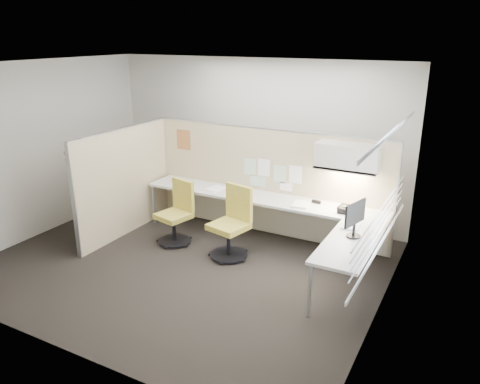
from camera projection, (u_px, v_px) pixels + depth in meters
The scene contains 26 objects.
floor at pixel (186, 263), 6.84m from camera, with size 5.50×4.50×0.01m, color black.
ceiling at pixel (178, 65), 5.93m from camera, with size 5.50×4.50×0.01m, color white.
wall_back at pixel (255, 139), 8.27m from camera, with size 5.50×0.02×2.80m, color beige.
wall_front at pixel (49, 229), 4.50m from camera, with size 5.50×0.02×2.80m, color beige.
wall_left at pixel (42, 149), 7.61m from camera, with size 0.02×4.50×2.80m, color beige.
wall_right at pixel (388, 204), 5.16m from camera, with size 0.02×4.50×2.80m, color beige.
window_pane at pixel (387, 190), 5.13m from camera, with size 0.01×2.80×1.30m, color #93A0AA.
partition_back at pixel (267, 182), 7.65m from camera, with size 4.10×0.06×1.75m, color #CDBA8E.
partition_left at pixel (125, 182), 7.64m from camera, with size 0.06×2.20×1.75m, color #CDBA8E.
desk at pixel (276, 211), 7.17m from camera, with size 4.00×2.07×0.73m.
overhead_bin at pixel (348, 157), 6.67m from camera, with size 0.90×0.36×0.38m, color beige.
task_light_strip at pixel (347, 171), 6.74m from camera, with size 0.60×0.06×0.02m, color #FFEABF.
pinned_papers at pixel (271, 174), 7.53m from camera, with size 1.01×0.00×0.47m.
poster at pixel (184, 140), 8.15m from camera, with size 0.28×0.00×0.35m, color orange.
chair_left at pixel (177, 215), 7.40m from camera, with size 0.56×0.57×0.99m.
chair_right at pixel (232, 225), 6.92m from camera, with size 0.59×0.61×1.06m.
monitor at pixel (355, 217), 5.85m from camera, with size 0.19×0.44×0.47m.
phone at pixel (346, 209), 6.72m from camera, with size 0.23×0.22×0.12m.
stapler at pixel (316, 202), 7.10m from camera, with size 0.14×0.04×0.05m, color black.
tape_dispenser at pixel (343, 208), 6.83m from camera, with size 0.10×0.06×0.06m, color black.
coat_hook at pixel (77, 162), 6.76m from camera, with size 0.18×0.45×1.36m.
paper_stack_0 at pixel (181, 183), 7.99m from camera, with size 0.23×0.30×0.03m, color white.
paper_stack_1 at pixel (216, 189), 7.75m from camera, with size 0.23×0.30×0.02m, color white.
paper_stack_2 at pixel (240, 193), 7.52m from camera, with size 0.23×0.30×0.04m, color white.
paper_stack_3 at pixel (301, 204), 7.02m from camera, with size 0.23×0.30×0.03m, color white.
paper_stack_4 at pixel (351, 226), 6.26m from camera, with size 0.23×0.30×0.02m, color white.
Camera 1 is at (3.58, -5.05, 3.19)m, focal length 35.00 mm.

